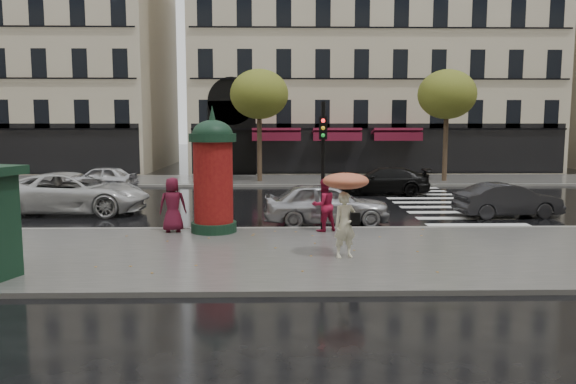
{
  "coord_description": "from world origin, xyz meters",
  "views": [
    {
      "loc": [
        -1.02,
        -15.07,
        3.52
      ],
      "look_at": [
        -0.67,
        1.5,
        1.48
      ],
      "focal_mm": 35.0,
      "sensor_mm": 36.0,
      "label": 1
    }
  ],
  "objects_px": {
    "woman_umbrella": "(346,200)",
    "car_far_silver": "(101,178)",
    "man_burgundy": "(173,205)",
    "traffic_light": "(323,153)",
    "car_silver": "(326,203)",
    "car_black": "(382,181)",
    "woman_red": "(324,205)",
    "morris_column": "(213,172)",
    "car_white": "(73,193)",
    "car_darkgrey": "(508,200)"
  },
  "relations": [
    {
      "from": "car_darkgrey",
      "to": "car_white",
      "type": "height_order",
      "value": "car_white"
    },
    {
      "from": "morris_column",
      "to": "car_white",
      "type": "xyz_separation_m",
      "value": [
        -5.98,
        4.42,
        -1.2
      ]
    },
    {
      "from": "car_darkgrey",
      "to": "car_white",
      "type": "xyz_separation_m",
      "value": [
        -16.67,
        1.2,
        0.17
      ]
    },
    {
      "from": "traffic_light",
      "to": "car_white",
      "type": "relative_size",
      "value": 0.7
    },
    {
      "from": "traffic_light",
      "to": "car_silver",
      "type": "height_order",
      "value": "traffic_light"
    },
    {
      "from": "traffic_light",
      "to": "man_burgundy",
      "type": "bearing_deg",
      "value": -179.3
    },
    {
      "from": "morris_column",
      "to": "car_silver",
      "type": "relative_size",
      "value": 0.9
    },
    {
      "from": "woman_umbrella",
      "to": "car_far_silver",
      "type": "height_order",
      "value": "woman_umbrella"
    },
    {
      "from": "morris_column",
      "to": "car_white",
      "type": "height_order",
      "value": "morris_column"
    },
    {
      "from": "morris_column",
      "to": "man_burgundy",
      "type": "bearing_deg",
      "value": -180.0
    },
    {
      "from": "car_black",
      "to": "woman_umbrella",
      "type": "bearing_deg",
      "value": -7.91
    },
    {
      "from": "man_burgundy",
      "to": "car_black",
      "type": "xyz_separation_m",
      "value": [
        8.52,
        10.11,
        -0.31
      ]
    },
    {
      "from": "man_burgundy",
      "to": "car_far_silver",
      "type": "height_order",
      "value": "man_burgundy"
    },
    {
      "from": "woman_red",
      "to": "morris_column",
      "type": "relative_size",
      "value": 0.42
    },
    {
      "from": "man_burgundy",
      "to": "car_black",
      "type": "relative_size",
      "value": 0.37
    },
    {
      "from": "car_silver",
      "to": "car_black",
      "type": "bearing_deg",
      "value": -24.53
    },
    {
      "from": "morris_column",
      "to": "car_darkgrey",
      "type": "distance_m",
      "value": 11.24
    },
    {
      "from": "car_silver",
      "to": "car_far_silver",
      "type": "xyz_separation_m",
      "value": [
        -11.04,
        10.48,
        -0.1
      ]
    },
    {
      "from": "man_burgundy",
      "to": "car_darkgrey",
      "type": "bearing_deg",
      "value": -172.08
    },
    {
      "from": "car_silver",
      "to": "car_far_silver",
      "type": "distance_m",
      "value": 15.22
    },
    {
      "from": "man_burgundy",
      "to": "car_white",
      "type": "height_order",
      "value": "man_burgundy"
    },
    {
      "from": "car_silver",
      "to": "car_darkgrey",
      "type": "relative_size",
      "value": 1.13
    },
    {
      "from": "woman_umbrella",
      "to": "car_black",
      "type": "height_order",
      "value": "woman_umbrella"
    },
    {
      "from": "woman_red",
      "to": "man_burgundy",
      "type": "relative_size",
      "value": 0.97
    },
    {
      "from": "woman_umbrella",
      "to": "car_darkgrey",
      "type": "distance_m",
      "value": 9.73
    },
    {
      "from": "traffic_light",
      "to": "car_silver",
      "type": "relative_size",
      "value": 0.93
    },
    {
      "from": "car_darkgrey",
      "to": "car_black",
      "type": "xyz_separation_m",
      "value": [
        -3.44,
        6.88,
        0.03
      ]
    },
    {
      "from": "morris_column",
      "to": "traffic_light",
      "type": "xyz_separation_m",
      "value": [
        3.44,
        0.06,
        0.57
      ]
    },
    {
      "from": "car_silver",
      "to": "morris_column",
      "type": "bearing_deg",
      "value": 114.34
    },
    {
      "from": "woman_umbrella",
      "to": "car_black",
      "type": "xyz_separation_m",
      "value": [
        3.53,
        13.62,
        -0.92
      ]
    },
    {
      "from": "car_silver",
      "to": "car_far_silver",
      "type": "relative_size",
      "value": 1.16
    },
    {
      "from": "woman_umbrella",
      "to": "man_burgundy",
      "type": "distance_m",
      "value": 6.13
    },
    {
      "from": "man_burgundy",
      "to": "traffic_light",
      "type": "height_order",
      "value": "traffic_light"
    },
    {
      "from": "car_darkgrey",
      "to": "car_black",
      "type": "distance_m",
      "value": 7.69
    },
    {
      "from": "man_burgundy",
      "to": "traffic_light",
      "type": "bearing_deg",
      "value": 173.52
    },
    {
      "from": "woman_umbrella",
      "to": "woman_red",
      "type": "xyz_separation_m",
      "value": [
        -0.25,
        3.5,
        -0.64
      ]
    },
    {
      "from": "traffic_light",
      "to": "car_far_silver",
      "type": "distance_m",
      "value": 16.4
    },
    {
      "from": "car_darkgrey",
      "to": "car_black",
      "type": "height_order",
      "value": "car_black"
    },
    {
      "from": "morris_column",
      "to": "woman_umbrella",
      "type": "bearing_deg",
      "value": -43.32
    },
    {
      "from": "traffic_light",
      "to": "car_far_silver",
      "type": "height_order",
      "value": "traffic_light"
    },
    {
      "from": "woman_red",
      "to": "car_darkgrey",
      "type": "height_order",
      "value": "woman_red"
    },
    {
      "from": "woman_umbrella",
      "to": "car_white",
      "type": "xyz_separation_m",
      "value": [
        -9.7,
        7.93,
        -0.78
      ]
    },
    {
      "from": "traffic_light",
      "to": "car_far_silver",
      "type": "bearing_deg",
      "value": 131.37
    },
    {
      "from": "man_burgundy",
      "to": "woman_red",
      "type": "bearing_deg",
      "value": 172.82
    },
    {
      "from": "car_black",
      "to": "car_far_silver",
      "type": "xyz_separation_m",
      "value": [
        -14.57,
        2.16,
        -0.03
      ]
    },
    {
      "from": "car_white",
      "to": "car_far_silver",
      "type": "xyz_separation_m",
      "value": [
        -1.34,
        7.85,
        -0.17
      ]
    },
    {
      "from": "car_white",
      "to": "car_far_silver",
      "type": "distance_m",
      "value": 7.97
    },
    {
      "from": "traffic_light",
      "to": "car_silver",
      "type": "distance_m",
      "value": 2.55
    },
    {
      "from": "woman_umbrella",
      "to": "car_far_silver",
      "type": "bearing_deg",
      "value": 124.98
    },
    {
      "from": "car_black",
      "to": "woman_red",
      "type": "bearing_deg",
      "value": -13.88
    }
  ]
}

